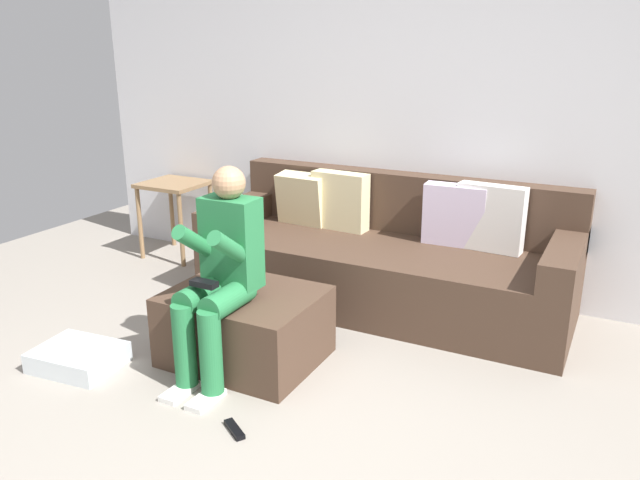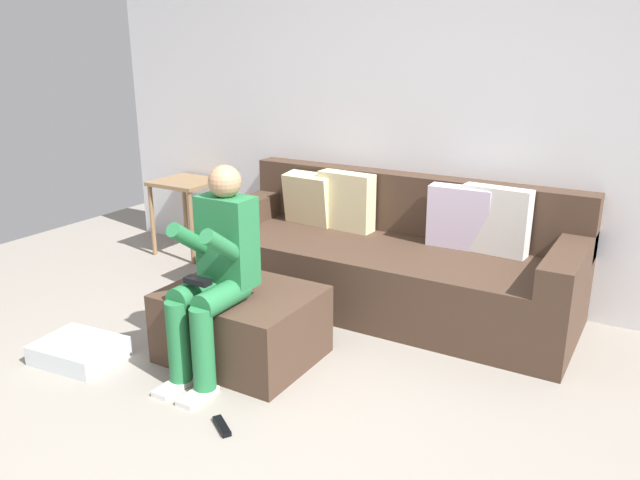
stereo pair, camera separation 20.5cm
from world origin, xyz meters
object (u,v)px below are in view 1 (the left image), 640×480
object	(u,v)px
storage_bin	(78,357)
person_seated	(219,272)
couch_sectional	(386,258)
ottoman	(245,326)
remote_near_ottoman	(234,429)
side_table	(174,196)

from	to	relation	value
storage_bin	person_seated	bearing A→B (deg)	21.88
couch_sectional	person_seated	world-z (taller)	person_seated
ottoman	person_seated	world-z (taller)	person_seated
ottoman	remote_near_ottoman	size ratio (longest dim) A/B	5.09
couch_sectional	remote_near_ottoman	world-z (taller)	couch_sectional
person_seated	side_table	bearing A→B (deg)	136.19
couch_sectional	storage_bin	size ratio (longest dim) A/B	5.46
storage_bin	couch_sectional	bearing A→B (deg)	54.16
remote_near_ottoman	storage_bin	bearing A→B (deg)	-152.37
couch_sectional	ottoman	bearing A→B (deg)	-109.71
couch_sectional	remote_near_ottoman	xyz separation A→B (m)	(-0.06, -1.72, -0.30)
couch_sectional	storage_bin	bearing A→B (deg)	-125.84
ottoman	remote_near_ottoman	distance (m)	0.72
storage_bin	side_table	xyz separation A→B (m)	(-0.74, 1.75, 0.46)
person_seated	ottoman	bearing A→B (deg)	87.64
ottoman	side_table	distance (m)	1.98
storage_bin	side_table	bearing A→B (deg)	113.03
couch_sectional	side_table	bearing A→B (deg)	176.09
person_seated	remote_near_ottoman	distance (m)	0.79
side_table	couch_sectional	bearing A→B (deg)	-3.91
person_seated	remote_near_ottoman	bearing A→B (deg)	-49.72
ottoman	side_table	xyz separation A→B (m)	(-1.51, 1.24, 0.31)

